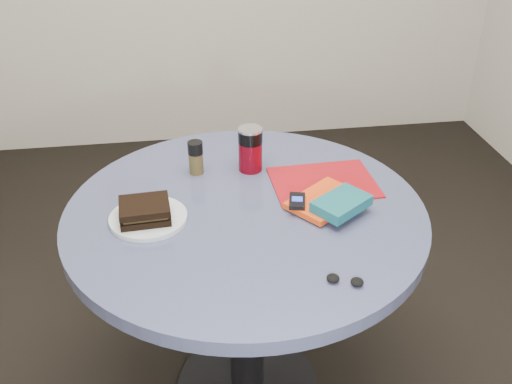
{
  "coord_description": "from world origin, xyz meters",
  "views": [
    {
      "loc": [
        -0.16,
        -1.31,
        1.61
      ],
      "look_at": [
        0.03,
        0.0,
        0.8
      ],
      "focal_mm": 40.0,
      "sensor_mm": 36.0,
      "label": 1
    }
  ],
  "objects": [
    {
      "name": "mp3_player",
      "position": [
        0.14,
        -0.03,
        0.78
      ],
      "size": [
        0.06,
        0.08,
        0.01
      ],
      "color": "black",
      "rests_on": "red_book"
    },
    {
      "name": "sandwich",
      "position": [
        -0.27,
        -0.03,
        0.79
      ],
      "size": [
        0.14,
        0.12,
        0.05
      ],
      "color": "black",
      "rests_on": "plate"
    },
    {
      "name": "novel",
      "position": [
        0.25,
        -0.07,
        0.79
      ],
      "size": [
        0.18,
        0.17,
        0.03
      ],
      "primitive_type": "cube",
      "rotation": [
        0.0,
        0.0,
        0.62
      ],
      "color": "#14535F",
      "rests_on": "red_book"
    },
    {
      "name": "soda_can",
      "position": [
        0.04,
        0.22,
        0.82
      ],
      "size": [
        0.08,
        0.08,
        0.14
      ],
      "color": "#670511",
      "rests_on": "table"
    },
    {
      "name": "headphones",
      "position": [
        0.19,
        -0.34,
        0.76
      ],
      "size": [
        0.09,
        0.06,
        0.02
      ],
      "color": "black",
      "rests_on": "table"
    },
    {
      "name": "pepper_grinder",
      "position": [
        -0.12,
        0.22,
        0.8
      ],
      "size": [
        0.05,
        0.05,
        0.1
      ],
      "color": "#443B1D",
      "rests_on": "table"
    },
    {
      "name": "magazine",
      "position": [
        0.25,
        0.1,
        0.75
      ],
      "size": [
        0.31,
        0.24,
        0.01
      ],
      "primitive_type": "cube",
      "rotation": [
        0.0,
        0.0,
        0.04
      ],
      "color": "maroon",
      "rests_on": "table"
    },
    {
      "name": "red_book",
      "position": [
        0.22,
        -0.01,
        0.76
      ],
      "size": [
        0.24,
        0.23,
        0.02
      ],
      "primitive_type": "cube",
      "rotation": [
        0.0,
        0.0,
        0.66
      ],
      "color": "#DB4011",
      "rests_on": "magazine"
    },
    {
      "name": "table",
      "position": [
        0.0,
        0.0,
        0.59
      ],
      "size": [
        1.0,
        1.0,
        0.75
      ],
      "color": "black",
      "rests_on": "ground"
    },
    {
      "name": "plate",
      "position": [
        -0.26,
        -0.02,
        0.76
      ],
      "size": [
        0.28,
        0.28,
        0.01
      ],
      "primitive_type": "cylinder",
      "rotation": [
        0.0,
        0.0,
        0.42
      ],
      "color": "silver",
      "rests_on": "table"
    }
  ]
}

